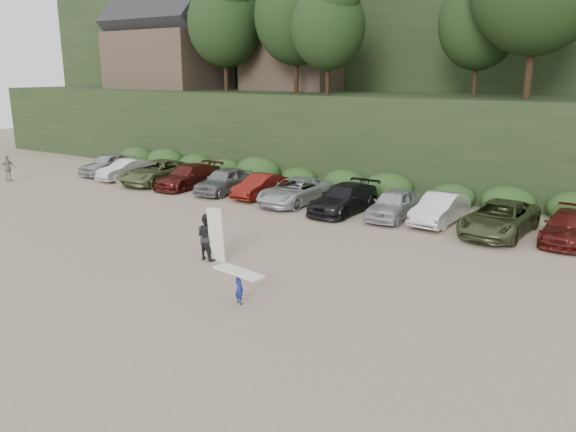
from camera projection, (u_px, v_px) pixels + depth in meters
The scene contains 6 objects.
ground at pixel (231, 258), 23.44m from camera, with size 120.00×120.00×0.00m, color tan.
hillside_backdrop at pixel (480, 29), 49.87m from camera, with size 90.00×41.50×28.00m.
parked_cars at pixel (317, 194), 32.19m from camera, with size 39.22×5.88×1.65m.
distant_walker at pixel (7, 168), 39.70m from camera, with size 1.09×0.46×1.86m, color #A3A18A.
child_surfer at pixel (239, 281), 18.68m from camera, with size 2.01×0.84×1.17m.
adult_surfer at pixel (208, 237), 23.05m from camera, with size 1.42×0.84×2.30m.
Camera 1 is at (14.18, -17.31, 7.58)m, focal length 35.00 mm.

